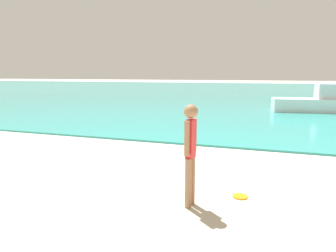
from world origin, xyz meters
TOP-DOWN VIEW (x-y plane):
  - water at (0.00, 41.17)m, footprint 160.00×60.00m
  - person_standing at (1.83, 7.24)m, footprint 0.22×0.37m
  - frisbee at (2.57, 7.83)m, footprint 0.25×0.25m
  - boat_near at (5.62, 20.55)m, footprint 4.53×1.95m

SIDE VIEW (x-z plane):
  - frisbee at x=2.57m, z-range 0.00..0.03m
  - water at x=0.00m, z-range 0.00..0.06m
  - boat_near at x=5.62m, z-range -0.17..1.32m
  - person_standing at x=1.83m, z-range 0.11..1.74m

